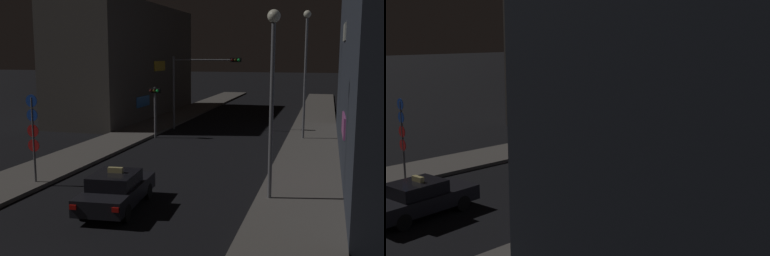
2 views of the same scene
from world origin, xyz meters
TOP-DOWN VIEW (x-y plane):
  - sidewalk_left at (-6.27, 29.96)m, footprint 3.35×63.92m
  - building_facade_left at (-10.97, 33.13)m, footprint 6.13×21.06m
  - taxi at (-0.33, 7.42)m, footprint 2.20×4.59m
  - traffic_light_overhead at (-2.32, 26.45)m, footprint 5.35×0.42m
  - traffic_light_left_kerb at (-4.35, 22.31)m, footprint 0.80×0.42m
  - sign_pole_left at (-5.17, 9.34)m, footprint 0.56×0.10m
  - street_lamp_near_block at (5.13, 9.86)m, footprint 0.49×0.49m
  - street_lamp_far_block at (5.68, 24.06)m, footprint 0.50×0.50m

SIDE VIEW (x-z plane):
  - sidewalk_left at x=-6.27m, z-range 0.00..0.18m
  - taxi at x=-0.33m, z-range -0.07..1.55m
  - sign_pole_left at x=-5.17m, z-range 0.47..4.37m
  - traffic_light_left_kerb at x=-4.35m, z-range 0.78..4.35m
  - traffic_light_overhead at x=-2.32m, z-range 1.29..6.93m
  - street_lamp_near_block at x=5.13m, z-range 1.42..8.69m
  - building_facade_left at x=-10.97m, z-range 0.00..10.32m
  - street_lamp_far_block at x=5.68m, z-range 1.51..9.99m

